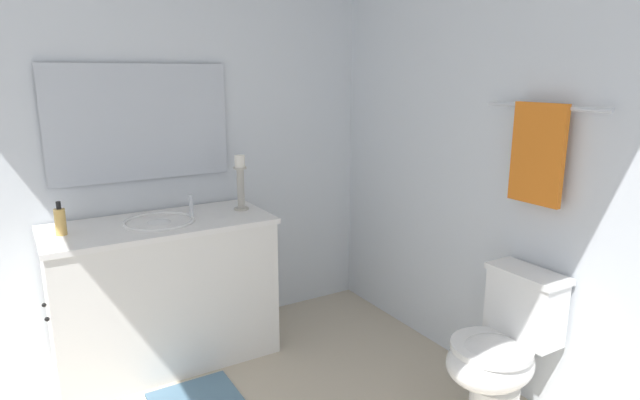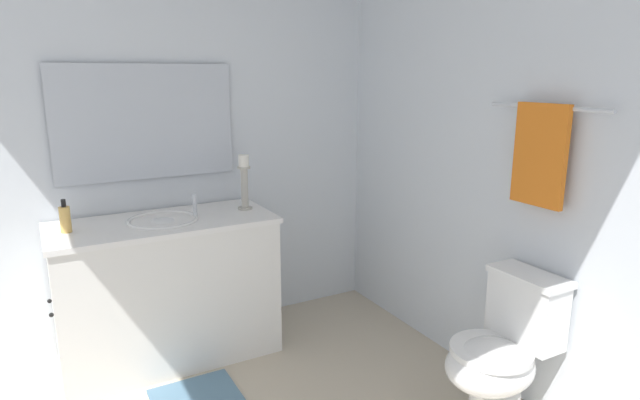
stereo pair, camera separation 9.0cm
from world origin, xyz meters
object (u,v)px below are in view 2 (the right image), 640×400
mirror (146,122)px  soap_bottle (65,219)px  sink_basin (164,227)px  towel_near_vanity (540,155)px  candle_holder_tall (244,181)px  toilet (501,354)px  vanity_cabinet (168,290)px  towel_bar (547,107)px

mirror → soap_bottle: bearing=-62.1°
sink_basin → towel_near_vanity: (1.35, 1.46, 0.49)m
candle_holder_tall → sink_basin: bearing=-87.5°
soap_bottle → candle_holder_tall: bearing=90.5°
sink_basin → toilet: sink_basin is taller
vanity_cabinet → towel_bar: (1.35, 1.48, 1.10)m
toilet → towel_bar: towel_bar is taller
toilet → mirror: bearing=-143.3°
candle_holder_tall → toilet: 1.74m
soap_bottle → towel_near_vanity: towel_near_vanity is taller
sink_basin → toilet: size_ratio=0.54×
toilet → towel_near_vanity: bearing=103.9°
candle_holder_tall → vanity_cabinet: bearing=-87.5°
soap_bottle → toilet: (1.42, 1.76, -0.57)m
sink_basin → mirror: 0.64m
vanity_cabinet → soap_bottle: (-0.01, -0.50, 0.50)m
mirror → toilet: bearing=36.7°
sink_basin → toilet: (1.40, 1.25, -0.45)m
vanity_cabinet → towel_bar: size_ratio=1.93×
candle_holder_tall → towel_bar: bearing=35.0°
soap_bottle → toilet: 2.33m
toilet → sink_basin: bearing=-138.2°
toilet → towel_near_vanity: 0.97m
mirror → towel_near_vanity: mirror is taller
mirror → towel_bar: mirror is taller
towel_bar → toilet: bearing=-77.2°
toilet → towel_bar: (-0.05, 0.22, 1.17)m
candle_holder_tall → toilet: bearing=27.5°
candle_holder_tall → soap_bottle: size_ratio=1.89×
candle_holder_tall → toilet: candle_holder_tall is taller
mirror → toilet: size_ratio=1.40×
mirror → candle_holder_tall: mirror is taller
sink_basin → vanity_cabinet: bearing=-90.0°
candle_holder_tall → soap_bottle: bearing=-89.5°
towel_bar → towel_near_vanity: 0.22m
mirror → candle_holder_tall: (0.26, 0.51, -0.36)m
soap_bottle → towel_near_vanity: 2.42m
mirror → toilet: 2.34m
mirror → candle_holder_tall: 0.68m
mirror → soap_bottle: size_ratio=5.85×
vanity_cabinet → sink_basin: size_ratio=3.14×
sink_basin → mirror: mirror is taller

